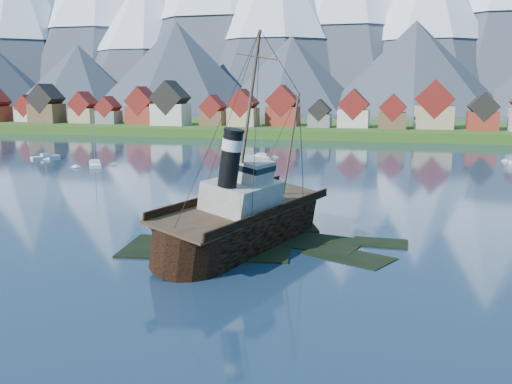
% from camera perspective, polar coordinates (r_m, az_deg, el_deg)
% --- Properties ---
extents(ground, '(1400.00, 1400.00, 0.00)m').
position_cam_1_polar(ground, '(63.16, -1.68, -5.40)').
color(ground, '#182C43').
rests_on(ground, ground).
extents(shoal, '(31.71, 21.24, 1.14)m').
position_cam_1_polar(shoal, '(64.79, 0.38, -5.31)').
color(shoal, black).
rests_on(shoal, ground).
extents(shore_bank, '(600.00, 80.00, 3.20)m').
position_cam_1_polar(shore_bank, '(229.55, 10.56, 5.88)').
color(shore_bank, '#274A15').
rests_on(shore_bank, ground).
extents(seawall, '(600.00, 2.50, 2.00)m').
position_cam_1_polar(seawall, '(191.81, 9.67, 5.06)').
color(seawall, '#3F3D38').
rests_on(seawall, ground).
extents(town, '(250.96, 16.69, 17.30)m').
position_cam_1_polar(town, '(216.57, 1.41, 8.17)').
color(town, maroon).
rests_on(town, ground).
extents(mountains, '(965.00, 340.00, 205.00)m').
position_cam_1_polar(mountains, '(544.63, 13.49, 17.68)').
color(mountains, '#2D333D').
rests_on(mountains, ground).
extents(tugboat_wreck, '(7.10, 30.61, 24.26)m').
position_cam_1_polar(tugboat_wreck, '(64.00, -0.96, -2.37)').
color(tugboat_wreck, black).
rests_on(tugboat_wreck, ground).
extents(sailboat_a, '(6.85, 8.92, 11.15)m').
position_cam_1_polar(sailboat_a, '(132.50, -15.80, 2.62)').
color(sailboat_a, silver).
rests_on(sailboat_a, ground).
extents(sailboat_b, '(5.28, 6.71, 10.03)m').
position_cam_1_polar(sailboat_b, '(151.04, -20.31, 3.27)').
color(sailboat_b, silver).
rests_on(sailboat_b, ground).
extents(sailboat_c, '(6.16, 8.63, 11.20)m').
position_cam_1_polar(sailboat_c, '(140.67, 0.56, 3.44)').
color(sailboat_c, silver).
rests_on(sailboat_c, ground).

